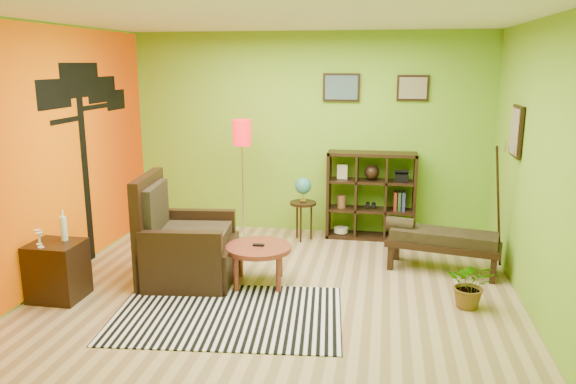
% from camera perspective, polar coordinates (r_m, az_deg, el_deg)
% --- Properties ---
extents(ground, '(5.00, 5.00, 0.00)m').
position_cam_1_polar(ground, '(6.11, -0.93, -9.91)').
color(ground, tan).
rests_on(ground, ground).
extents(room_shell, '(5.04, 4.54, 2.82)m').
position_cam_1_polar(room_shell, '(5.69, -1.89, 7.15)').
color(room_shell, '#75B023').
rests_on(room_shell, ground).
extents(zebra_rug, '(2.32, 1.65, 0.01)m').
position_cam_1_polar(zebra_rug, '(5.58, -6.14, -12.25)').
color(zebra_rug, white).
rests_on(zebra_rug, ground).
extents(coffee_table, '(0.72, 0.72, 0.46)m').
position_cam_1_polar(coffee_table, '(6.14, -3.01, -6.03)').
color(coffee_table, maroon).
rests_on(coffee_table, ground).
extents(armchair, '(1.09, 1.09, 1.19)m').
position_cam_1_polar(armchair, '(6.38, -10.62, -5.68)').
color(armchair, black).
rests_on(armchair, ground).
extents(side_cabinet, '(0.51, 0.46, 0.91)m').
position_cam_1_polar(side_cabinet, '(6.27, -22.38, -7.35)').
color(side_cabinet, black).
rests_on(side_cabinet, ground).
extents(floor_lamp, '(0.25, 0.25, 1.66)m').
position_cam_1_polar(floor_lamp, '(7.41, -4.69, 4.91)').
color(floor_lamp, silver).
rests_on(floor_lamp, ground).
extents(globe_table, '(0.36, 0.36, 0.87)m').
position_cam_1_polar(globe_table, '(7.57, 1.55, -0.10)').
color(globe_table, black).
rests_on(globe_table, ground).
extents(cube_shelf, '(1.20, 0.35, 1.20)m').
position_cam_1_polar(cube_shelf, '(7.77, 8.52, -0.38)').
color(cube_shelf, black).
rests_on(cube_shelf, ground).
extents(bench, '(1.35, 0.72, 0.60)m').
position_cam_1_polar(bench, '(6.76, 15.20, -4.66)').
color(bench, black).
rests_on(bench, ground).
extents(potted_plant, '(0.52, 0.56, 0.38)m').
position_cam_1_polar(potted_plant, '(5.92, 18.03, -9.38)').
color(potted_plant, '#26661E').
rests_on(potted_plant, ground).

